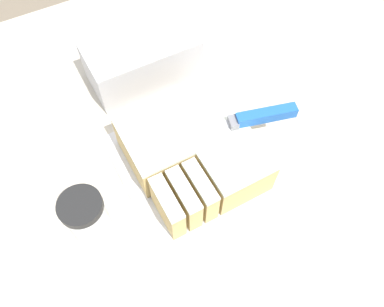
{
  "coord_description": "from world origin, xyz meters",
  "views": [
    {
      "loc": [
        -0.22,
        -0.42,
        1.59
      ],
      "look_at": [
        -0.04,
        -0.08,
        0.97
      ],
      "focal_mm": 35.0,
      "sensor_mm": 36.0,
      "label": 1
    }
  ],
  "objects_px": {
    "coffee_cup": "(88,218)",
    "storage_box": "(142,60)",
    "knife": "(250,119)",
    "cake": "(193,151)",
    "cake_board": "(192,165)"
  },
  "relations": [
    {
      "from": "cake",
      "to": "coffee_cup",
      "type": "xyz_separation_m",
      "value": [
        -0.23,
        -0.04,
        0.01
      ]
    },
    {
      "from": "cake",
      "to": "knife",
      "type": "bearing_deg",
      "value": -8.38
    },
    {
      "from": "knife",
      "to": "coffee_cup",
      "type": "relative_size",
      "value": 2.49
    },
    {
      "from": "coffee_cup",
      "to": "storage_box",
      "type": "xyz_separation_m",
      "value": [
        0.24,
        0.31,
        -0.01
      ]
    },
    {
      "from": "knife",
      "to": "coffee_cup",
      "type": "bearing_deg",
      "value": 19.0
    },
    {
      "from": "knife",
      "to": "cake",
      "type": "bearing_deg",
      "value": 6.94
    },
    {
      "from": "coffee_cup",
      "to": "knife",
      "type": "bearing_deg",
      "value": 3.68
    },
    {
      "from": "cake",
      "to": "knife",
      "type": "xyz_separation_m",
      "value": [
        0.11,
        -0.02,
        0.05
      ]
    },
    {
      "from": "cake_board",
      "to": "cake",
      "type": "height_order",
      "value": "cake"
    },
    {
      "from": "cake_board",
      "to": "coffee_cup",
      "type": "height_order",
      "value": "coffee_cup"
    },
    {
      "from": "cake_board",
      "to": "storage_box",
      "type": "relative_size",
      "value": 1.25
    },
    {
      "from": "cake_board",
      "to": "storage_box",
      "type": "height_order",
      "value": "storage_box"
    },
    {
      "from": "cake_board",
      "to": "cake",
      "type": "distance_m",
      "value": 0.05
    },
    {
      "from": "knife",
      "to": "coffee_cup",
      "type": "distance_m",
      "value": 0.35
    },
    {
      "from": "coffee_cup",
      "to": "storage_box",
      "type": "height_order",
      "value": "coffee_cup"
    }
  ]
}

